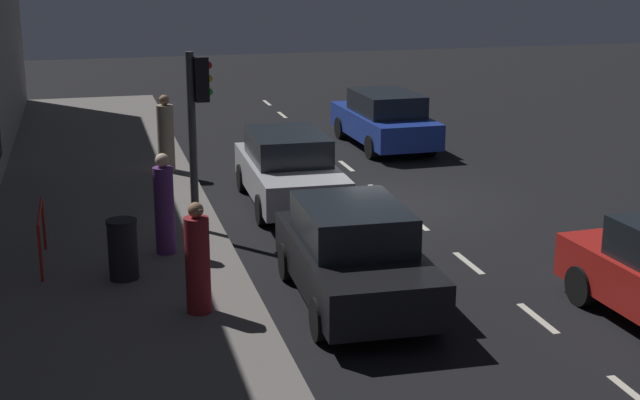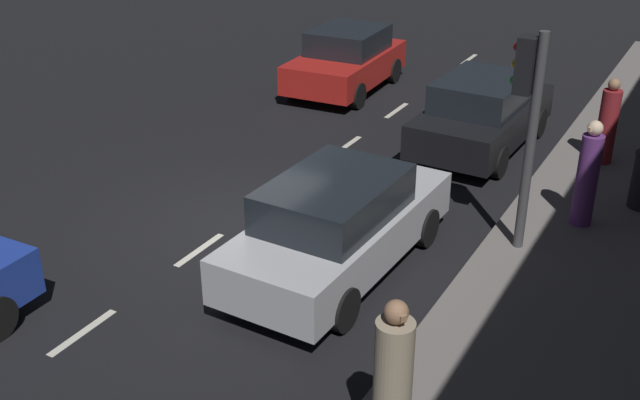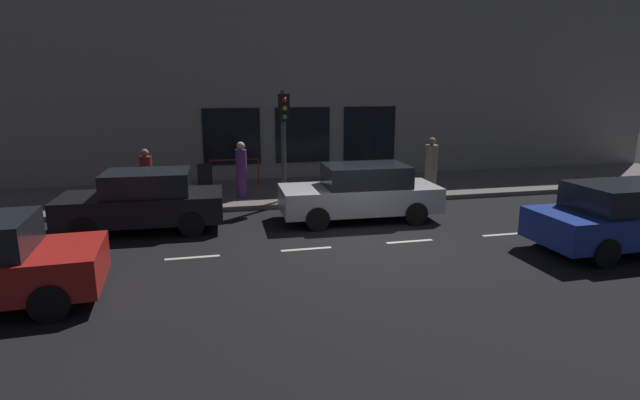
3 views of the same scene
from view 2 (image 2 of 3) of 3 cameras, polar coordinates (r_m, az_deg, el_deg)
ground_plane at (r=13.42m, az=-6.29°, el=-1.84°), size 60.00×60.00×0.00m
sidewalk at (r=11.41m, az=20.68°, el=-8.55°), size 4.50×32.00×0.15m
lane_centre_line at (r=12.72m, az=-8.87°, el=-3.64°), size 0.12×27.20×0.01m
traffic_light at (r=11.89m, az=15.06°, el=6.66°), size 0.50×0.32×3.45m
parked_car_0 at (r=11.66m, az=1.35°, el=-1.80°), size 1.98×4.48×1.58m
parked_car_1 at (r=16.59m, az=11.86°, el=6.27°), size 2.00×4.19×1.58m
parked_car_3 at (r=20.14m, az=1.94°, el=10.28°), size 2.10×3.92×1.58m
pedestrian_0 at (r=8.23m, az=5.37°, el=-13.35°), size 0.57×0.57×1.88m
pedestrian_1 at (r=13.44m, az=19.10°, el=1.64°), size 0.49×0.49×1.83m
pedestrian_2 at (r=16.19m, az=20.42°, el=5.25°), size 0.50×0.50×1.72m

